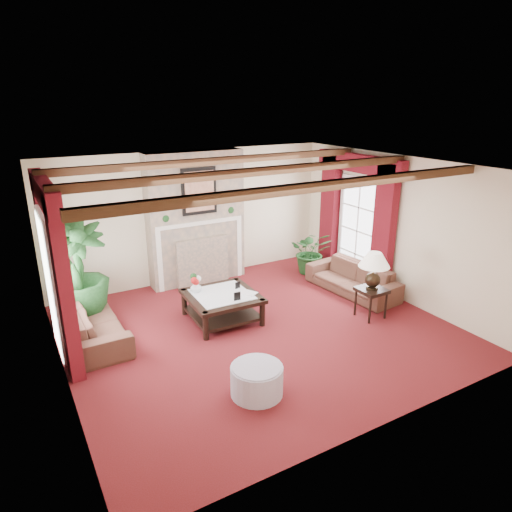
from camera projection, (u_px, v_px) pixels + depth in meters
floor at (259, 330)px, 7.62m from camera, size 6.00×6.00×0.00m
ceiling at (259, 167)px, 6.73m from camera, size 6.00×6.00×0.00m
back_wall at (192, 216)px, 9.42m from camera, size 6.00×0.02×2.70m
left_wall at (54, 292)px, 5.76m from camera, size 0.02×5.50×2.70m
right_wall at (397, 228)px, 8.58m from camera, size 0.02×5.50×2.70m
ceiling_beams at (259, 171)px, 6.75m from camera, size 6.00×3.00×0.12m
fireplace at (193, 151)px, 8.82m from camera, size 2.00×0.52×2.70m
french_door_left at (39, 215)px, 6.34m from camera, size 0.10×1.10×2.16m
french_door_right at (362, 179)px, 9.13m from camera, size 0.10×1.10×2.16m
curtains_left at (43, 184)px, 6.25m from camera, size 0.20×2.40×2.55m
curtains_right at (359, 158)px, 8.94m from camera, size 0.20×2.40×2.55m
sofa_left at (93, 316)px, 7.25m from camera, size 1.97×0.60×0.77m
sofa_right at (353, 274)px, 9.00m from camera, size 2.05×0.94×0.76m
potted_palm at (80, 294)px, 7.79m from camera, size 1.04×1.81×1.01m
small_plant at (311, 256)px, 10.00m from camera, size 1.76×1.77×0.76m
coffee_table at (222, 307)px, 7.90m from camera, size 1.21×1.21×0.48m
side_table at (371, 303)px, 8.00m from camera, size 0.58×0.58×0.54m
ottoman at (257, 380)px, 5.92m from camera, size 0.69×0.69×0.40m
table_lamp at (374, 270)px, 7.80m from camera, size 0.53×0.53×0.68m
flower_vase at (196, 287)px, 7.88m from camera, size 0.25×0.26×0.19m
book at (245, 288)px, 7.72m from camera, size 0.22×0.19×0.28m
photo_frame_a at (237, 296)px, 7.55m from camera, size 0.12×0.03×0.15m
photo_frame_b at (238, 285)px, 8.03m from camera, size 0.10×0.04×0.13m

